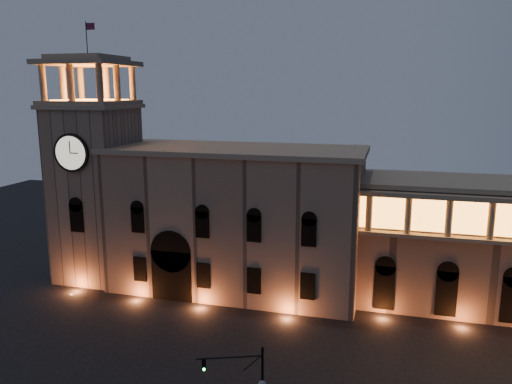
{
  "coord_description": "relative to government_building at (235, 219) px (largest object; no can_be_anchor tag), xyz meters",
  "views": [
    {
      "loc": [
        15.95,
        -34.39,
        24.23
      ],
      "look_at": [
        2.21,
        16.0,
        13.56
      ],
      "focal_mm": 35.0,
      "sensor_mm": 36.0,
      "label": 1
    }
  ],
  "objects": [
    {
      "name": "government_building",
      "position": [
        0.0,
        0.0,
        0.0
      ],
      "size": [
        30.8,
        12.8,
        17.6
      ],
      "color": "#8C715B",
      "rests_on": "ground"
    },
    {
      "name": "clock_tower",
      "position": [
        -18.42,
        -0.95,
        3.73
      ],
      "size": [
        9.8,
        9.8,
        32.4
      ],
      "color": "#8C715B",
      "rests_on": "ground"
    }
  ]
}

